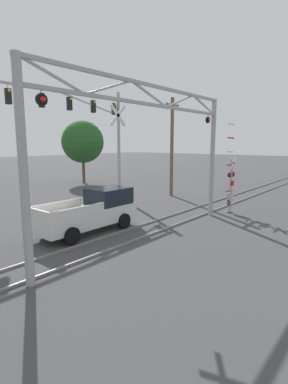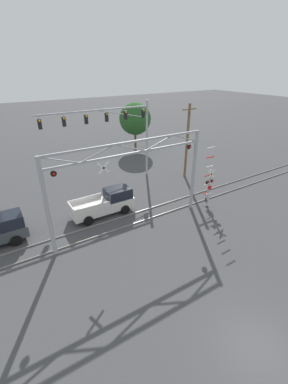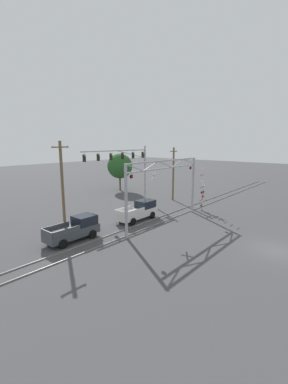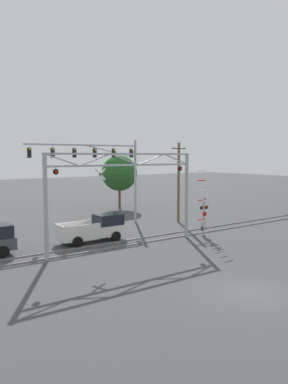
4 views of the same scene
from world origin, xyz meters
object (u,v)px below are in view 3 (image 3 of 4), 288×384
(traffic_signal_span, at_px, (130,163))
(utility_pole_left, at_px, (63,186))
(crossing_signal_mast, at_px, (202,197))
(pickup_truck_following, at_px, (75,229))
(background_tree_beyond_span, at_px, (120,166))
(pickup_truck_lead, at_px, (139,211))
(crossing_gantry, at_px, (165,183))
(utility_pole_right, at_px, (173,173))

(traffic_signal_span, bearing_deg, utility_pole_left, -167.61)
(crossing_signal_mast, height_order, pickup_truck_following, crossing_signal_mast)
(traffic_signal_span, bearing_deg, background_tree_beyond_span, 52.46)
(pickup_truck_lead, height_order, background_tree_beyond_span, background_tree_beyond_span)
(pickup_truck_following, bearing_deg, crossing_gantry, -19.25)
(traffic_signal_span, bearing_deg, utility_pole_right, -22.51)
(utility_pole_right, bearing_deg, utility_pole_left, 179.78)
(background_tree_beyond_span, bearing_deg, crossing_gantry, -120.87)
(crossing_signal_mast, bearing_deg, utility_pole_left, 157.82)
(crossing_gantry, height_order, utility_pole_left, utility_pole_left)
(crossing_signal_mast, xyz_separation_m, traffic_signal_span, (-3.90, 9.48, 4.21))
(traffic_signal_span, relative_size, utility_pole_right, 1.42)
(pickup_truck_following, height_order, utility_pole_right, utility_pole_right)
(traffic_signal_span, distance_m, pickup_truck_lead, 8.86)
(utility_pole_left, height_order, background_tree_beyond_span, utility_pole_left)
(traffic_signal_span, bearing_deg, pickup_truck_following, -157.51)
(pickup_truck_lead, distance_m, background_tree_beyond_span, 19.71)
(pickup_truck_lead, bearing_deg, crossing_signal_mast, -24.32)
(traffic_signal_span, bearing_deg, crossing_signal_mast, -67.62)
(traffic_signal_span, xyz_separation_m, pickup_truck_lead, (-4.47, -5.70, -5.10))
(pickup_truck_following, relative_size, utility_pole_right, 0.62)
(crossing_gantry, height_order, utility_pole_right, utility_pole_right)
(crossing_signal_mast, height_order, traffic_signal_span, traffic_signal_span)
(background_tree_beyond_span, bearing_deg, pickup_truck_lead, -127.76)
(crossing_gantry, xyz_separation_m, pickup_truck_lead, (-0.85, 3.11, -3.56))
(pickup_truck_following, bearing_deg, crossing_signal_mast, -13.22)
(crossing_signal_mast, xyz_separation_m, background_tree_beyond_span, (3.49, 19.11, 2.70))
(utility_pole_left, bearing_deg, crossing_gantry, -34.02)
(utility_pole_right, bearing_deg, traffic_signal_span, 157.49)
(crossing_signal_mast, relative_size, pickup_truck_lead, 1.04)
(utility_pole_right, bearing_deg, crossing_signal_mast, -113.92)
(traffic_signal_span, height_order, background_tree_beyond_span, traffic_signal_span)
(utility_pole_left, bearing_deg, crossing_signal_mast, -22.18)
(traffic_signal_span, bearing_deg, pickup_truck_lead, -128.12)
(utility_pole_right, bearing_deg, pickup_truck_following, -172.54)
(crossing_signal_mast, distance_m, utility_pole_right, 7.64)
(pickup_truck_following, height_order, utility_pole_left, utility_pole_left)
(crossing_signal_mast, relative_size, traffic_signal_span, 0.49)
(background_tree_beyond_span, bearing_deg, pickup_truck_following, -143.77)
(background_tree_beyond_span, bearing_deg, traffic_signal_span, -127.54)
(crossing_gantry, bearing_deg, traffic_signal_span, 67.64)
(background_tree_beyond_span, bearing_deg, utility_pole_left, -148.19)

